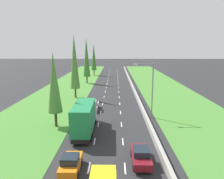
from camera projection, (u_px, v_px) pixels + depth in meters
ground_plane at (112, 90)px, 59.23m from camera, size 300.00×300.00×0.00m
grass_verge_left at (66, 89)px, 59.40m from camera, size 14.00×140.00×0.04m
grass_verge_right at (165, 90)px, 59.03m from camera, size 14.00×140.00×0.04m
median_barrier at (133, 88)px, 59.07m from camera, size 0.44×120.00×0.85m
lane_markings at (112, 90)px, 59.23m from camera, size 3.64×116.00×0.01m
orange_hatchback_left_lane at (71, 163)px, 20.23m from camera, size 1.74×3.90×1.72m
green_box_truck_left_lane at (85, 117)px, 29.39m from camera, size 2.46×9.40×4.18m
white_sedan_left_lane at (93, 106)px, 40.04m from camera, size 1.82×4.50×1.64m
maroon_sedan_right_lane at (141, 156)px, 21.75m from camera, size 1.82×4.50×1.64m
poplar_tree_second at (54, 83)px, 30.71m from camera, size 2.07×2.07×10.76m
poplar_tree_third at (74, 62)px, 48.37m from camera, size 2.16×2.16×14.21m
poplar_tree_fourth at (87, 57)px, 67.63m from camera, size 2.16×2.16×14.22m
poplar_tree_fifth at (94, 57)px, 86.59m from camera, size 2.11×2.11×12.54m
street_light_mast at (150, 86)px, 34.84m from camera, size 3.20×0.28×9.00m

